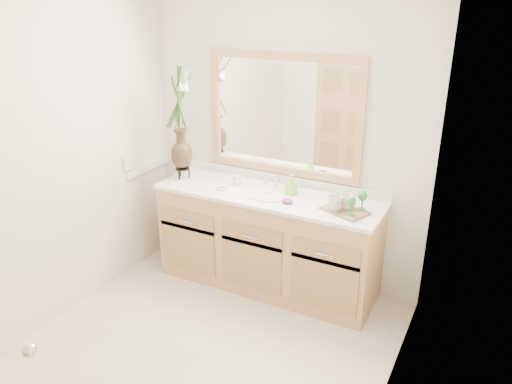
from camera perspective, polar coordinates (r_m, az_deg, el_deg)
The scene contains 20 objects.
floor at distance 3.62m, azimuth -6.27°, elevation -17.91°, with size 2.60×2.60×0.00m, color beige.
wall_back at distance 4.08m, azimuth 3.19°, elevation 6.02°, with size 2.40×0.02×2.40m, color silver.
wall_front at distance 2.19m, azimuth -27.11°, elevation -11.29°, with size 2.40×0.02×2.40m, color silver.
wall_left at distance 3.79m, azimuth -22.38°, elevation 3.12°, with size 0.02×2.60×2.40m, color silver.
wall_right at distance 2.57m, azimuth 15.57°, elevation -4.63°, with size 0.02×2.60×2.40m, color silver.
vanity at distance 4.13m, azimuth 1.31°, elevation -5.67°, with size 1.80×0.55×0.80m.
counter at distance 3.96m, azimuth 1.36°, elevation -0.34°, with size 1.84×0.57×0.03m, color white.
sink at distance 3.96m, azimuth 1.24°, elevation -0.95°, with size 0.38×0.34×0.23m.
mirror at distance 4.01m, azimuth 3.12°, elevation 8.76°, with size 1.32×0.04×0.97m.
switch_plate at distance 4.34m, azimuth -14.32°, elevation 3.32°, with size 0.02×0.12×0.12m, color white.
flower_vase at distance 4.16m, azimuth -8.79°, elevation 9.34°, with size 0.21×0.21×0.88m.
tumbler at distance 4.11m, azimuth -2.21°, elevation 1.35°, with size 0.07×0.07×0.08m, color beige.
soap_dish at distance 4.04m, azimuth -3.85°, elevation 0.49°, with size 0.11×0.11×0.03m.
soap_bottle at distance 3.92m, azimuth 4.08°, elevation 0.76°, with size 0.07×0.07×0.15m, color #88ED37.
purple_dish at distance 3.77m, azimuth 3.63°, elevation -1.04°, with size 0.09×0.07×0.03m, color #62246E.
tray at distance 3.68m, azimuth 10.11°, elevation -2.13°, with size 0.32×0.21×0.02m, color brown.
mug_left at distance 3.64m, azimuth 9.02°, elevation -1.19°, with size 0.11×0.10×0.11m, color beige.
mug_right at distance 3.68m, azimuth 10.29°, elevation -1.07°, with size 0.10×0.10×0.10m, color beige.
goblet_front at distance 3.56m, azimuth 10.88°, elevation -1.22°, with size 0.06×0.06×0.14m.
goblet_back at distance 3.66m, azimuth 12.10°, elevation -0.56°, with size 0.07×0.07×0.15m.
Camera 1 is at (1.62, -2.28, 2.31)m, focal length 35.00 mm.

